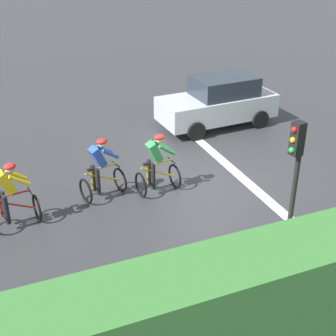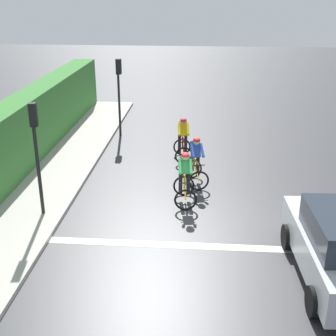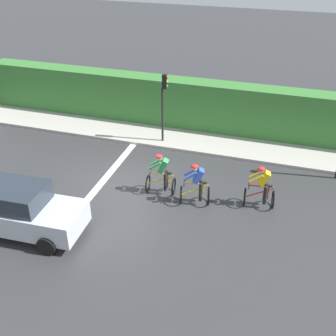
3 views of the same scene
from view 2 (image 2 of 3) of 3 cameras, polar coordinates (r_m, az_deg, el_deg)
The scene contains 9 objects.
ground_plane at distance 12.73m, azimuth 2.04°, elevation -7.54°, with size 80.00×80.00×0.00m, color #333335.
sidewalk_kerb at distance 15.42m, azimuth -16.15°, elevation -2.70°, with size 2.80×23.62×0.12m, color #ADA89E.
stone_wall_low at distance 15.69m, azimuth -19.29°, elevation -2.01°, with size 0.44×23.62×0.44m, color gray.
road_marking_stop_line at distance 11.97m, azimuth 1.84°, elevation -9.60°, with size 7.00×0.30×0.01m, color silver.
cyclist_lead at distance 17.34m, azimuth 1.88°, elevation 3.56°, with size 0.81×1.16×1.66m.
cyclist_second at distance 15.18m, azimuth 3.45°, elevation 0.79°, with size 0.92×1.21×1.66m.
cyclist_mid at distance 13.86m, azimuth 2.11°, elevation -1.30°, with size 0.78×1.14×1.66m.
traffic_light_near_crossing at distance 13.01m, azimuth -16.12°, elevation 2.97°, with size 0.23×0.31×3.34m.
traffic_light_far_junction at distance 20.01m, azimuth -6.12°, elevation 10.18°, with size 0.23×0.31×3.34m.
Camera 2 is at (0.42, -11.07, 6.26)m, focal length 48.93 mm.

